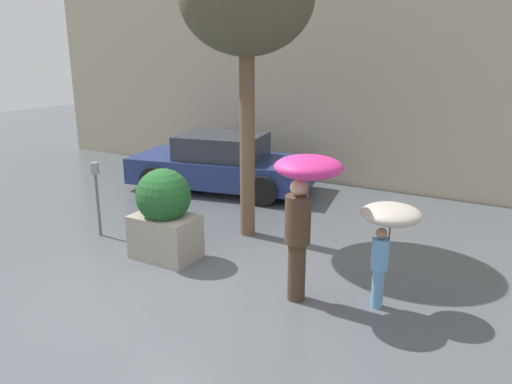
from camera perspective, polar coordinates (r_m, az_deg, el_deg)
The scene contains 8 objects.
ground_plane at distance 7.14m, azimuth -9.83°, elevation -10.74°, with size 40.00×40.00×0.00m, color #51565B.
building_facade at distance 12.09m, azimuth 9.97°, elevation 14.97°, with size 18.00×0.30×6.00m.
planter_box at distance 7.87m, azimuth -10.43°, elevation -2.48°, with size 1.01×0.85×1.44m.
person_adult at distance 6.18m, azimuth 5.51°, elevation -0.32°, with size 0.84×0.84×1.96m.
person_child at distance 6.33m, azimuth 14.91°, elevation -3.66°, with size 0.74×0.74×1.37m.
parked_car_near at distance 11.63m, azimuth -3.87°, elevation 3.18°, with size 4.43×2.59×1.30m.
street_tree at distance 8.40m, azimuth -1.09°, elevation 21.04°, with size 2.16×2.16×4.89m.
parking_meter at distance 9.02m, azimuth -17.80°, elevation 0.89°, with size 0.14×0.14×1.32m.
Camera 1 is at (4.15, -4.85, 3.21)m, focal length 35.00 mm.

